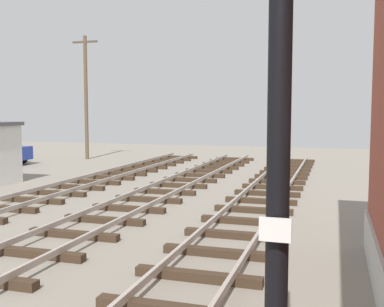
{
  "coord_description": "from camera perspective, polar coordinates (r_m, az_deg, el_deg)",
  "views": [
    {
      "loc": [
        3.05,
        -2.81,
        3.22
      ],
      "look_at": [
        -0.55,
        8.94,
        2.12
      ],
      "focal_mm": 43.79,
      "sensor_mm": 36.0,
      "label": 1
    }
  ],
  "objects": [
    {
      "name": "utility_pole_far",
      "position": [
        32.42,
        -12.79,
        6.94
      ],
      "size": [
        1.8,
        0.24,
        8.23
      ],
      "color": "brown",
      "rests_on": "ground"
    },
    {
      "name": "signal_mast",
      "position": [
        3.59,
        10.59,
        7.37
      ],
      "size": [
        0.36,
        0.4,
        5.36
      ],
      "color": "black",
      "rests_on": "ground"
    }
  ]
}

